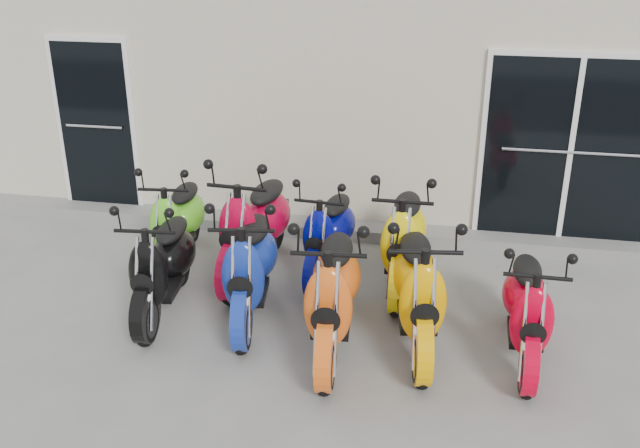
% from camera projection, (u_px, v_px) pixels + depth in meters
% --- Properties ---
extents(ground, '(80.00, 80.00, 0.00)m').
position_uv_depth(ground, '(309.00, 317.00, 7.05)').
color(ground, gray).
rests_on(ground, ground).
extents(building, '(14.00, 6.00, 3.20)m').
position_uv_depth(building, '(375.00, 59.00, 11.11)').
color(building, beige).
rests_on(building, ground).
extents(front_step, '(14.00, 0.40, 0.15)m').
position_uv_depth(front_step, '(341.00, 229.00, 8.85)').
color(front_step, gray).
rests_on(front_step, ground).
extents(door_left, '(1.07, 0.08, 2.22)m').
position_uv_depth(door_left, '(96.00, 121.00, 9.05)').
color(door_left, black).
rests_on(door_left, front_step).
extents(door_right, '(2.02, 0.08, 2.22)m').
position_uv_depth(door_right, '(571.00, 146.00, 8.07)').
color(door_right, black).
rests_on(door_right, front_step).
extents(scooter_front_black, '(0.81, 1.81, 1.30)m').
position_uv_depth(scooter_front_black, '(161.00, 252.00, 6.91)').
color(scooter_front_black, black).
rests_on(scooter_front_black, ground).
extents(scooter_front_blue, '(0.94, 1.94, 1.38)m').
position_uv_depth(scooter_front_blue, '(250.00, 253.00, 6.81)').
color(scooter_front_blue, '#15309C').
rests_on(scooter_front_blue, ground).
extents(scooter_front_orange_a, '(0.86, 1.99, 1.44)m').
position_uv_depth(scooter_front_orange_a, '(333.00, 278.00, 6.28)').
color(scooter_front_orange_a, orange).
rests_on(scooter_front_orange_a, ground).
extents(scooter_front_orange_b, '(0.95, 1.99, 1.41)m').
position_uv_depth(scooter_front_orange_b, '(419.00, 275.00, 6.36)').
color(scooter_front_orange_b, '#FFAD00').
rests_on(scooter_front_orange_b, ground).
extents(scooter_front_red, '(0.64, 1.69, 1.24)m').
position_uv_depth(scooter_front_red, '(529.00, 296.00, 6.18)').
color(scooter_front_red, red).
rests_on(scooter_front_red, ground).
extents(scooter_back_green, '(0.79, 1.77, 1.27)m').
position_uv_depth(scooter_back_green, '(177.00, 210.00, 7.94)').
color(scooter_back_green, '#60D825').
rests_on(scooter_back_green, ground).
extents(scooter_back_red, '(0.87, 2.03, 1.46)m').
position_uv_depth(scooter_back_red, '(254.00, 213.00, 7.62)').
color(scooter_back_red, '#BA042A').
rests_on(scooter_back_red, ground).
extents(scooter_back_blue, '(0.74, 1.71, 1.23)m').
position_uv_depth(scooter_back_blue, '(329.00, 222.00, 7.68)').
color(scooter_back_blue, '#05097A').
rests_on(scooter_back_blue, ground).
extents(scooter_back_yellow, '(0.69, 1.88, 1.39)m').
position_uv_depth(scooter_back_yellow, '(404.00, 225.00, 7.41)').
color(scooter_back_yellow, yellow).
rests_on(scooter_back_yellow, ground).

